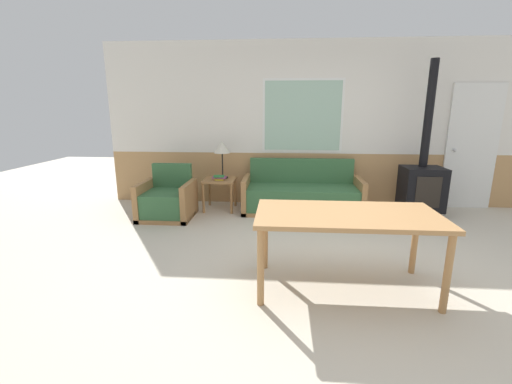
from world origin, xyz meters
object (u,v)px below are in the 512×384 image
Objects in this scene: wood_stove at (422,181)px; couch at (302,196)px; armchair at (167,201)px; dining_table at (347,221)px; side_table at (220,184)px; table_lamp at (222,148)px.

couch is at bearing 177.05° from wood_stove.
armchair is at bearing -166.87° from couch.
couch is 2.48m from dining_table.
couch is at bearing 96.14° from dining_table.
wood_stove reaches higher than armchair.
armchair reaches higher than side_table.
table_lamp is at bearing 121.71° from dining_table.
table_lamp is 0.26× the size of wood_stove.
side_table is (-1.33, -0.00, 0.17)m from couch.
table_lamp is (0.04, 0.09, 0.57)m from side_table.
dining_table is at bearing -123.60° from wood_stove.
dining_table is (1.56, -2.52, -0.35)m from table_lamp.
couch is 2.11m from armchair.
wood_stove is (1.82, -0.09, 0.29)m from couch.
armchair is (-2.06, -0.48, -0.00)m from couch.
side_table is 0.84× the size of table_lamp.
couch is 2.39× the size of armchair.
dining_table is (2.32, -1.95, 0.40)m from armchair.
table_lamp is 3.15m from wood_stove.
wood_stove reaches higher than couch.
table_lamp is at bearing 23.86° from armchair.
wood_stove is (1.55, 2.34, -0.10)m from dining_table.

